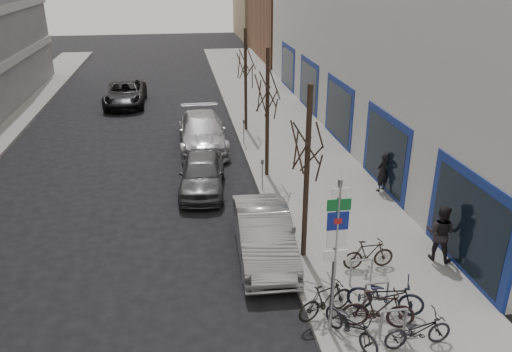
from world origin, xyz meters
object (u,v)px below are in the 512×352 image
object	(u,v)px
bike_mid_curb	(386,292)
bike_mid_inner	(326,299)
bike_near_right	(378,309)
parked_car_mid	(202,173)
bike_rack	(376,293)
tree_mid	(268,83)
bike_near_left	(352,322)
lane_car	(125,93)
meter_front	(293,242)
meter_mid	(262,172)
tree_near	(308,133)
tree_far	(245,56)
parked_car_front	(264,235)
parked_car_back	(202,132)
meter_back	(244,130)
bike_far_inner	(369,254)
pedestrian_near	(382,172)
highway_sign_pole	(336,249)
bike_far_curb	(418,328)
pedestrian_far	(440,232)

from	to	relation	value
bike_mid_curb	bike_mid_inner	size ratio (longest dim) A/B	1.18
bike_near_right	parked_car_mid	world-z (taller)	parked_car_mid
bike_rack	tree_mid	size ratio (longest dim) A/B	0.41
bike_near_left	lane_car	xyz separation A→B (m)	(-7.15, 23.85, 0.07)
meter_front	meter_mid	xyz separation A→B (m)	(0.00, 5.50, 0.00)
bike_near_left	bike_rack	bearing A→B (deg)	19.74
bike_rack	tree_near	xyz separation A→B (m)	(-1.20, 2.90, 3.44)
bike_mid_curb	lane_car	world-z (taller)	lane_car
parked_car_mid	tree_far	bearing A→B (deg)	75.21
bike_near_right	parked_car_front	distance (m)	4.47
parked_car_back	bike_near_right	bearing A→B (deg)	-76.58
meter_back	bike_mid_inner	bearing A→B (deg)	-88.81
meter_mid	bike_near_right	world-z (taller)	meter_mid
bike_far_inner	pedestrian_near	xyz separation A→B (m)	(2.50, 5.19, 0.33)
bike_far_inner	pedestrian_near	distance (m)	5.77
meter_mid	pedestrian_near	size ratio (longest dim) A/B	0.79
bike_rack	tree_mid	xyz separation A→B (m)	(-1.20, 9.40, 3.44)
tree_near	highway_sign_pole	bearing A→B (deg)	-93.26
bike_near_left	pedestrian_near	size ratio (longest dim) A/B	1.09
bike_rack	bike_far_curb	size ratio (longest dim) A/B	1.34
bike_rack	parked_car_mid	size ratio (longest dim) A/B	0.52
bike_mid_inner	pedestrian_far	size ratio (longest dim) A/B	0.91
tree_near	bike_near_left	world-z (taller)	tree_near
highway_sign_pole	bike_far_curb	distance (m)	2.72
meter_front	bike_far_curb	xyz separation A→B (m)	(2.11, -3.85, -0.25)
highway_sign_pole	bike_mid_curb	world-z (taller)	highway_sign_pole
bike_near_right	bike_mid_inner	distance (m)	1.31
bike_near_right	lane_car	distance (m)	24.80
bike_rack	meter_back	size ratio (longest dim) A/B	1.78
tree_far	parked_car_mid	world-z (taller)	tree_far
tree_far	parked_car_front	size ratio (longest dim) A/B	1.18
tree_near	bike_near_left	bearing A→B (deg)	-87.44
meter_back	bike_near_right	bearing A→B (deg)	-84.25
tree_near	bike_far_curb	bearing A→B (deg)	-69.15
bike_far_curb	bike_far_inner	size ratio (longest dim) A/B	1.08
parked_car_mid	tree_near	bearing A→B (deg)	-57.55
bike_far_inner	parked_car_mid	xyz separation A→B (m)	(-4.50, 6.67, 0.11)
tree_mid	bike_near_left	world-z (taller)	tree_mid
tree_near	parked_car_front	size ratio (longest dim) A/B	1.18
parked_car_back	lane_car	size ratio (longest dim) A/B	1.05
highway_sign_pole	bike_mid_inner	size ratio (longest dim) A/B	2.54
bike_far_curb	highway_sign_pole	bearing A→B (deg)	62.11
pedestrian_near	pedestrian_far	distance (m)	5.04
bike_near_right	bike_far_inner	size ratio (longest dim) A/B	1.17
tree_near	lane_car	world-z (taller)	tree_near
bike_rack	meter_mid	xyz separation A→B (m)	(-1.65, 7.90, 0.26)
meter_mid	pedestrian_far	xyz separation A→B (m)	(4.43, -5.87, 0.14)
bike_near_right	meter_front	bearing A→B (deg)	37.64
bike_mid_curb	bike_mid_inner	xyz separation A→B (m)	(-1.56, 0.08, -0.09)
meter_mid	bike_far_inner	world-z (taller)	meter_mid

